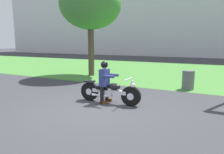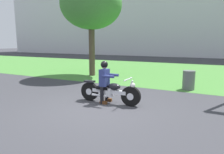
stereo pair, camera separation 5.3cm
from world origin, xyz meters
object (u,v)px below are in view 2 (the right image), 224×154
rider_lead (105,79)px  trash_can (189,80)px  motorcycle_lead (109,92)px  tree_roadside (91,5)px

rider_lead → trash_can: size_ratio=1.71×
motorcycle_lead → rider_lead: 0.46m
tree_roadside → trash_can: size_ratio=6.87×
motorcycle_lead → tree_roadside: (-3.65, 4.68, 3.76)m
rider_lead → trash_can: rider_lead is taller
rider_lead → motorcycle_lead: bearing=-0.8°
trash_can → rider_lead: bearing=-124.3°
motorcycle_lead → trash_can: motorcycle_lead is taller
rider_lead → tree_roadside: size_ratio=0.25×
rider_lead → tree_roadside: bearing=125.7°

